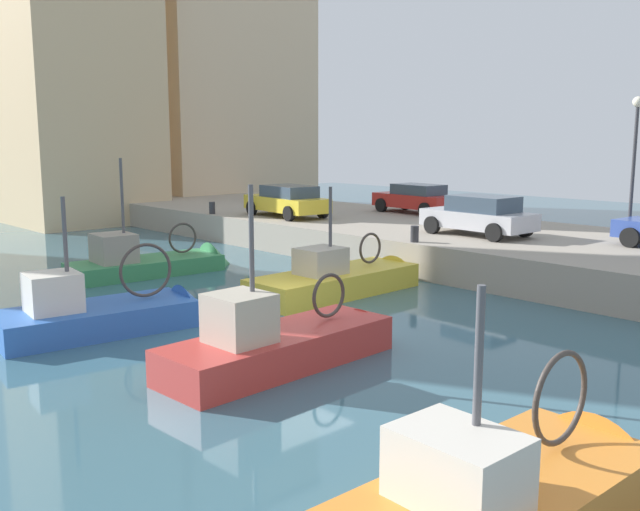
{
  "coord_description": "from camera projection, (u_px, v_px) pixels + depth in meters",
  "views": [
    {
      "loc": [
        -11.06,
        -13.19,
        4.71
      ],
      "look_at": [
        3.14,
        2.15,
        1.2
      ],
      "focal_mm": 39.81,
      "sensor_mm": 36.0,
      "label": 1
    }
  ],
  "objects": [
    {
      "name": "water_surface",
      "position": [
        286.0,
        327.0,
        17.74
      ],
      "size": [
        80.0,
        80.0,
        0.0
      ],
      "primitive_type": "plane",
      "color": "#386070",
      "rests_on": "ground"
    },
    {
      "name": "parked_car_yellow",
      "position": [
        287.0,
        201.0,
        31.34
      ],
      "size": [
        2.34,
        4.51,
        1.39
      ],
      "color": "gold",
      "rests_on": "quay_wall"
    },
    {
      "name": "waterfront_building_central",
      "position": [
        220.0,
        49.0,
        46.23
      ],
      "size": [
        11.23,
        7.47,
        20.71
      ],
      "color": "beige",
      "rests_on": "ground"
    },
    {
      "name": "mooring_bollard_north",
      "position": [
        212.0,
        208.0,
        32.55
      ],
      "size": [
        0.28,
        0.28,
        0.55
      ],
      "primitive_type": "cylinder",
      "color": "#2D2D33",
      "rests_on": "quay_wall"
    },
    {
      "name": "quay_wall",
      "position": [
        532.0,
        253.0,
        25.34
      ],
      "size": [
        9.0,
        56.0,
        1.2
      ],
      "primitive_type": "cube",
      "color": "#9E9384",
      "rests_on": "ground"
    },
    {
      "name": "fishing_boat_yellow",
      "position": [
        344.0,
        289.0,
        21.68
      ],
      "size": [
        6.49,
        2.22,
        4.14
      ],
      "color": "gold",
      "rests_on": "ground"
    },
    {
      "name": "mooring_bollard_mid",
      "position": [
        415.0,
        234.0,
        23.86
      ],
      "size": [
        0.28,
        0.28,
        0.55
      ],
      "primitive_type": "cylinder",
      "color": "#2D2D33",
      "rests_on": "quay_wall"
    },
    {
      "name": "fishing_boat_red",
      "position": [
        290.0,
        358.0,
        14.91
      ],
      "size": [
        6.11,
        2.02,
        4.58
      ],
      "color": "#BC3833",
      "rests_on": "ground"
    },
    {
      "name": "fishing_boat_green",
      "position": [
        156.0,
        269.0,
        24.76
      ],
      "size": [
        6.07,
        2.58,
        4.9
      ],
      "color": "#388951",
      "rests_on": "ground"
    },
    {
      "name": "fishing_boat_blue",
      "position": [
        113.0,
        325.0,
        17.5
      ],
      "size": [
        5.62,
        2.72,
        4.25
      ],
      "color": "#2D60B7",
      "rests_on": "ground"
    },
    {
      "name": "parked_car_silver",
      "position": [
        479.0,
        215.0,
        25.38
      ],
      "size": [
        2.14,
        4.09,
        1.43
      ],
      "color": "#B7B7BC",
      "rests_on": "quay_wall"
    },
    {
      "name": "parked_car_red",
      "position": [
        416.0,
        198.0,
        32.77
      ],
      "size": [
        2.07,
        4.21,
        1.35
      ],
      "color": "red",
      "rests_on": "quay_wall"
    },
    {
      "name": "quay_streetlamp",
      "position": [
        635.0,
        144.0,
        23.72
      ],
      "size": [
        0.36,
        0.36,
        4.83
      ],
      "color": "#38383D",
      "rests_on": "quay_wall"
    }
  ]
}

